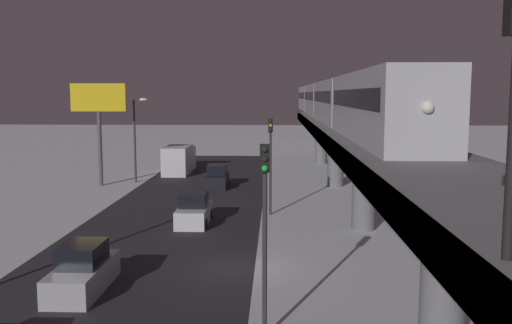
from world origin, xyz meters
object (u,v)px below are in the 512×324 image
sedan_white (194,211)px  sedan_silver (83,272)px  subway_train (328,100)px  traffic_light_mid (271,152)px  commercial_billboard (99,108)px  box_truck (179,160)px  sedan_black (217,178)px  traffic_light_near (265,212)px

sedan_white → sedan_silver: size_ratio=0.94×
subway_train → traffic_light_mid: (5.57, 19.89, -3.25)m
traffic_light_mid → commercial_billboard: bearing=-37.3°
sedan_white → commercial_billboard: size_ratio=0.48×
subway_train → sedan_white: bearing=65.6°
sedan_silver → commercial_billboard: (7.49, -26.19, 6.03)m
sedan_silver → box_truck: (2.00, -34.50, 0.55)m
sedan_silver → box_truck: size_ratio=0.62×
traffic_light_mid → sedan_black: bearing=-66.7°
sedan_black → box_truck: (4.80, -8.82, 0.55)m
sedan_white → commercial_billboard: commercial_billboard is taller
sedan_silver → subway_train: bearing=-110.7°
box_truck → commercial_billboard: bearing=56.6°
sedan_white → traffic_light_near: (-4.70, 16.15, 3.41)m
box_truck → traffic_light_near: (-9.50, 38.64, 2.85)m
sedan_black → traffic_light_near: bearing=-81.0°
subway_train → traffic_light_near: 39.33m
sedan_white → sedan_black: (0.00, -13.67, 0.01)m
box_truck → commercial_billboard: 11.37m
sedan_black → commercial_billboard: 11.94m
sedan_black → box_truck: 10.05m
subway_train → box_truck: subway_train is taller
sedan_white → sedan_silver: bearing=-103.1°
sedan_white → sedan_black: size_ratio=1.06×
subway_train → traffic_light_near: subway_train is taller
traffic_light_near → commercial_billboard: commercial_billboard is taller
sedan_silver → traffic_light_mid: (-7.50, -14.76, 3.40)m
sedan_black → commercial_billboard: (10.29, -0.51, 6.03)m
sedan_black → traffic_light_mid: (-4.70, 10.92, 3.40)m
commercial_billboard → traffic_light_mid: bearing=142.7°
traffic_light_near → commercial_billboard: 33.94m
sedan_black → traffic_light_mid: 12.36m
sedan_silver → sedan_black: same height
sedan_white → box_truck: box_truck is taller
sedan_black → commercial_billboard: commercial_billboard is taller
sedan_white → traffic_light_mid: (-4.70, -2.75, 3.41)m
sedan_white → traffic_light_near: size_ratio=0.67×
sedan_white → traffic_light_near: 17.17m
traffic_light_mid → commercial_billboard: (14.99, -11.43, 2.63)m
sedan_silver → sedan_black: (-2.80, -25.68, 0.00)m
sedan_white → sedan_silver: 12.33m
box_truck → traffic_light_near: bearing=103.8°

